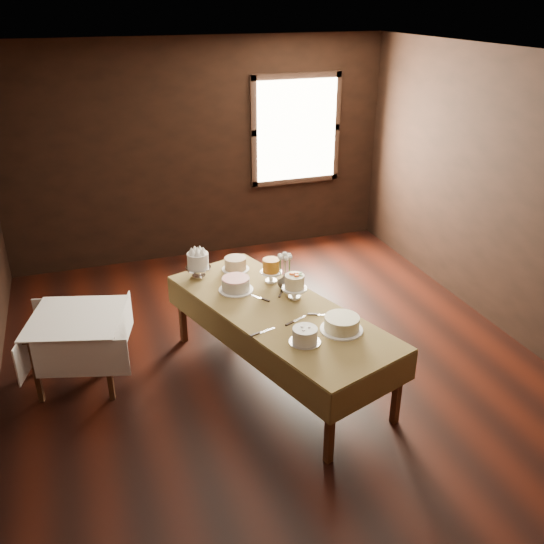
{
  "coord_description": "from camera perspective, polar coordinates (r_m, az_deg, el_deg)",
  "views": [
    {
      "loc": [
        -1.58,
        -4.34,
        3.24
      ],
      "look_at": [
        0.0,
        0.2,
        0.95
      ],
      "focal_mm": 38.69,
      "sensor_mm": 36.0,
      "label": 1
    }
  ],
  "objects": [
    {
      "name": "flower_bouquet",
      "position": [
        5.41,
        1.26,
        0.93
      ],
      "size": [
        0.14,
        0.14,
        0.2
      ],
      "primitive_type": null,
      "color": "white",
      "rests_on": "flower_vase"
    },
    {
      "name": "cake_server_b",
      "position": [
        5.09,
        5.31,
        -4.18
      ],
      "size": [
        0.23,
        0.11,
        0.01
      ],
      "primitive_type": "cube",
      "rotation": [
        0.0,
        0.0,
        -0.39
      ],
      "color": "silver",
      "rests_on": "display_table"
    },
    {
      "name": "ceiling",
      "position": [
        4.64,
        0.86,
        20.03
      ],
      "size": [
        5.0,
        6.0,
        0.01
      ],
      "primitive_type": "cube",
      "color": "beige",
      "rests_on": "wall_back"
    },
    {
      "name": "side_table",
      "position": [
        5.49,
        -18.46,
        -4.84
      ],
      "size": [
        0.98,
        0.98,
        0.66
      ],
      "rotation": [
        0.0,
        0.0,
        -0.28
      ],
      "color": "#422616",
      "rests_on": "ground"
    },
    {
      "name": "cake_flowers",
      "position": [
        5.31,
        2.2,
        -1.52
      ],
      "size": [
        0.23,
        0.23,
        0.24
      ],
      "color": "white",
      "rests_on": "display_table"
    },
    {
      "name": "cake_server_a",
      "position": [
        5.01,
        2.67,
        -4.56
      ],
      "size": [
        0.23,
        0.13,
        0.01
      ],
      "primitive_type": "cube",
      "rotation": [
        0.0,
        0.0,
        0.44
      ],
      "color": "silver",
      "rests_on": "display_table"
    },
    {
      "name": "cake_server_c",
      "position": [
        5.37,
        -1.65,
        -2.38
      ],
      "size": [
        0.15,
        0.21,
        0.01
      ],
      "primitive_type": "cube",
      "rotation": [
        0.0,
        0.0,
        2.15
      ],
      "color": "silver",
      "rests_on": "display_table"
    },
    {
      "name": "cake_server_d",
      "position": [
        5.49,
        1.04,
        -1.7
      ],
      "size": [
        0.15,
        0.22,
        0.01
      ],
      "primitive_type": "cube",
      "rotation": [
        0.0,
        0.0,
        1.03
      ],
      "color": "silver",
      "rests_on": "display_table"
    },
    {
      "name": "floor",
      "position": [
        5.64,
        0.68,
        -9.58
      ],
      "size": [
        5.0,
        6.0,
        0.01
      ],
      "primitive_type": "cube",
      "color": "black",
      "rests_on": "ground"
    },
    {
      "name": "cake_meringue",
      "position": [
        5.73,
        -7.2,
        0.59
      ],
      "size": [
        0.25,
        0.25,
        0.26
      ],
      "color": "silver",
      "rests_on": "display_table"
    },
    {
      "name": "cake_cream",
      "position": [
        4.86,
        6.8,
        -5.05
      ],
      "size": [
        0.36,
        0.36,
        0.12
      ],
      "color": "white",
      "rests_on": "display_table"
    },
    {
      "name": "cake_lattice",
      "position": [
        5.47,
        -3.54,
        -1.26
      ],
      "size": [
        0.37,
        0.37,
        0.12
      ],
      "color": "white",
      "rests_on": "display_table"
    },
    {
      "name": "wall_front",
      "position": [
        2.77,
        23.67,
        -18.8
      ],
      "size": [
        5.0,
        0.02,
        2.8
      ],
      "primitive_type": "cube",
      "color": "black",
      "rests_on": "ground"
    },
    {
      "name": "cake_speckled",
      "position": [
        5.87,
        -3.58,
        0.77
      ],
      "size": [
        0.28,
        0.28,
        0.13
      ],
      "color": "white",
      "rests_on": "display_table"
    },
    {
      "name": "flower_vase",
      "position": [
        5.49,
        1.24,
        -0.89
      ],
      "size": [
        0.16,
        0.16,
        0.14
      ],
      "primitive_type": "imported",
      "rotation": [
        0.0,
        0.0,
        1.77
      ],
      "color": "#2D2823",
      "rests_on": "display_table"
    },
    {
      "name": "wall_back",
      "position": [
        7.73,
        -6.99,
        11.51
      ],
      "size": [
        5.0,
        0.02,
        2.8
      ],
      "primitive_type": "cube",
      "color": "black",
      "rests_on": "ground"
    },
    {
      "name": "wall_right",
      "position": [
        6.23,
        23.05,
        6.25
      ],
      "size": [
        0.02,
        6.0,
        2.8
      ],
      "primitive_type": "cube",
      "color": "black",
      "rests_on": "ground"
    },
    {
      "name": "cake_server_e",
      "position": [
        4.85,
        -0.46,
        -5.69
      ],
      "size": [
        0.24,
        0.09,
        0.01
      ],
      "primitive_type": "cube",
      "rotation": [
        0.0,
        0.0,
        0.27
      ],
      "color": "silver",
      "rests_on": "display_table"
    },
    {
      "name": "display_table",
      "position": [
        5.2,
        0.63,
        -4.11
      ],
      "size": [
        1.62,
        2.52,
        0.73
      ],
      "rotation": [
        0.0,
        0.0,
        0.32
      ],
      "color": "#422616",
      "rests_on": "ground"
    },
    {
      "name": "window",
      "position": [
        8.0,
        2.41,
        13.62
      ],
      "size": [
        1.1,
        0.05,
        1.3
      ],
      "primitive_type": "cube",
      "color": "#FFEABF",
      "rests_on": "wall_back"
    },
    {
      "name": "cake_caramel",
      "position": [
        5.6,
        -0.09,
        0.03
      ],
      "size": [
        0.21,
        0.21,
        0.25
      ],
      "color": "white",
      "rests_on": "display_table"
    },
    {
      "name": "cake_swirl",
      "position": [
        4.67,
        3.22,
        -6.24
      ],
      "size": [
        0.28,
        0.28,
        0.13
      ],
      "color": "silver",
      "rests_on": "display_table"
    }
  ]
}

